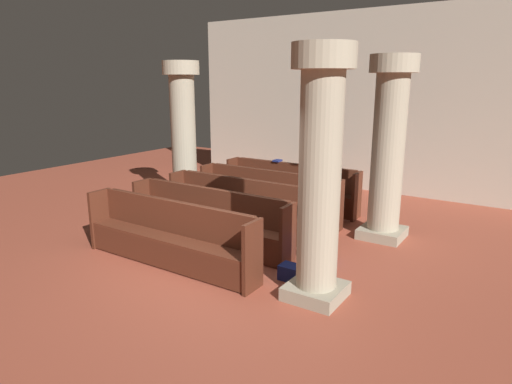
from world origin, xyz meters
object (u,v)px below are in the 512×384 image
(lectern, at_px, (320,180))
(pew_row_4, at_px, (169,233))
(pew_row_1, at_px, (268,194))
(kneeler_box_navy, at_px, (293,273))
(pew_row_2, at_px, (241,205))
(pillar_aisle_side, at_px, (388,146))
(pillar_aisle_rear, at_px, (320,173))
(pew_row_0, at_px, (290,185))
(pew_row_3, at_px, (209,217))
(kneeler_box_blue, at_px, (319,251))
(pillar_far_side, at_px, (183,131))
(hymn_book, at_px, (277,161))

(lectern, bearing_deg, pew_row_4, -92.13)
(pew_row_1, relative_size, kneeler_box_navy, 8.13)
(pew_row_2, xyz_separation_m, kneeler_box_navy, (1.87, -1.36, -0.41))
(pew_row_4, xyz_separation_m, pillar_aisle_side, (2.37, 3.04, 1.16))
(kneeler_box_navy, bearing_deg, pillar_aisle_rear, -30.41)
(pew_row_0, distance_m, pew_row_3, 2.88)
(pew_row_4, height_order, kneeler_box_navy, pew_row_4)
(pillar_aisle_side, bearing_deg, pew_row_2, -154.64)
(pew_row_1, xyz_separation_m, kneeler_box_blue, (1.85, -1.41, -0.39))
(pew_row_3, bearing_deg, pew_row_0, 90.00)
(pillar_far_side, height_order, lectern, pillar_far_side)
(pew_row_1, bearing_deg, kneeler_box_blue, -37.31)
(pew_row_0, height_order, pillar_aisle_rear, pillar_aisle_rear)
(pew_row_3, distance_m, pillar_aisle_side, 3.36)
(pew_row_0, xyz_separation_m, kneeler_box_blue, (1.85, -2.37, -0.39))
(lectern, relative_size, kneeler_box_navy, 2.76)
(pillar_aisle_rear, bearing_deg, hymn_book, 126.85)
(pew_row_0, relative_size, kneeler_box_navy, 8.13)
(pillar_aisle_side, bearing_deg, pillar_far_side, -178.69)
(pew_row_0, xyz_separation_m, pillar_far_side, (-2.32, -0.91, 1.16))
(pew_row_4, height_order, lectern, lectern)
(pillar_aisle_side, height_order, hymn_book, pillar_aisle_side)
(pillar_far_side, distance_m, lectern, 3.46)
(kneeler_box_navy, bearing_deg, pew_row_0, 119.65)
(pew_row_3, bearing_deg, pillar_aisle_rear, -16.33)
(pew_row_0, xyz_separation_m, hymn_book, (-0.45, 0.18, 0.49))
(pew_row_0, bearing_deg, pew_row_4, -90.00)
(pew_row_0, distance_m, pew_row_1, 0.96)
(hymn_book, bearing_deg, pew_row_1, -68.49)
(pew_row_1, xyz_separation_m, lectern, (0.19, 2.10, -0.07))
(pew_row_3, bearing_deg, kneeler_box_navy, -12.13)
(pew_row_1, bearing_deg, pillar_aisle_rear, -47.86)
(pew_row_3, relative_size, pillar_aisle_side, 0.99)
(pew_row_0, height_order, lectern, lectern)
(pillar_aisle_side, bearing_deg, lectern, 138.32)
(pew_row_0, relative_size, pillar_aisle_side, 0.99)
(pew_row_4, distance_m, pillar_aisle_rear, 2.65)
(pillar_aisle_side, distance_m, pillar_aisle_rear, 2.77)
(pew_row_0, bearing_deg, pillar_aisle_side, -18.69)
(hymn_book, bearing_deg, kneeler_box_navy, -56.20)
(pew_row_2, relative_size, lectern, 2.94)
(lectern, xyz_separation_m, kneeler_box_navy, (1.68, -4.42, -0.34))
(pillar_aisle_rear, xyz_separation_m, hymn_book, (-2.82, 3.76, -0.67))
(lectern, bearing_deg, hymn_book, -123.51)
(pew_row_3, height_order, pew_row_4, same)
(pew_row_3, distance_m, kneeler_box_navy, 1.96)
(pillar_aisle_side, distance_m, kneeler_box_navy, 2.98)
(kneeler_box_blue, bearing_deg, pew_row_0, 127.98)
(pew_row_2, bearing_deg, kneeler_box_navy, -36.08)
(lectern, bearing_deg, pew_row_1, -95.04)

